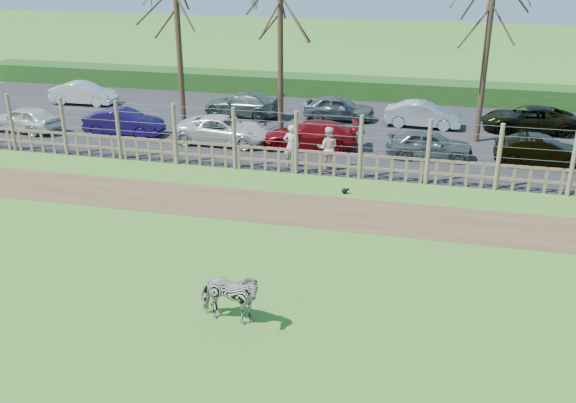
% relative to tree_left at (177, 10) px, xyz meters
% --- Properties ---
extents(ground, '(120.00, 120.00, 0.00)m').
position_rel_tree_left_xyz_m(ground, '(6.50, -12.50, -5.62)').
color(ground, '#70A33C').
rests_on(ground, ground).
extents(dirt_strip, '(34.00, 2.80, 0.01)m').
position_rel_tree_left_xyz_m(dirt_strip, '(6.50, -8.00, -5.61)').
color(dirt_strip, brown).
rests_on(dirt_strip, ground).
extents(asphalt, '(44.00, 13.00, 0.04)m').
position_rel_tree_left_xyz_m(asphalt, '(6.50, 2.00, -5.60)').
color(asphalt, '#232326').
rests_on(asphalt, ground).
extents(hedge, '(46.00, 2.00, 1.10)m').
position_rel_tree_left_xyz_m(hedge, '(6.50, 9.00, -5.07)').
color(hedge, '#1E4716').
rests_on(hedge, ground).
extents(fence, '(30.16, 0.16, 2.50)m').
position_rel_tree_left_xyz_m(fence, '(6.50, -4.50, -4.81)').
color(fence, brown).
rests_on(fence, ground).
extents(tree_left, '(4.80, 4.80, 7.88)m').
position_rel_tree_left_xyz_m(tree_left, '(0.00, 0.00, 0.00)').
color(tree_left, '#3D2B1E').
rests_on(tree_left, ground).
extents(tree_mid, '(4.80, 4.80, 6.83)m').
position_rel_tree_left_xyz_m(tree_mid, '(4.50, 1.00, -0.75)').
color(tree_mid, '#3D2B1E').
rests_on(tree_mid, ground).
extents(tree_right, '(4.80, 4.80, 7.35)m').
position_rel_tree_left_xyz_m(tree_right, '(13.50, 1.50, -0.37)').
color(tree_right, '#3D2B1E').
rests_on(tree_right, ground).
extents(zebra, '(1.71, 0.90, 1.39)m').
position_rel_tree_left_xyz_m(zebra, '(7.30, -15.15, -4.92)').
color(zebra, gray).
rests_on(zebra, ground).
extents(visitor_a, '(0.69, 0.52, 1.72)m').
position_rel_tree_left_xyz_m(visitor_a, '(6.15, -3.81, -4.71)').
color(visitor_a, silver).
rests_on(visitor_a, asphalt).
extents(visitor_b, '(0.90, 0.74, 1.72)m').
position_rel_tree_left_xyz_m(visitor_b, '(7.62, -3.79, -4.71)').
color(visitor_b, beige).
rests_on(visitor_b, asphalt).
extents(crow, '(0.28, 0.20, 0.22)m').
position_rel_tree_left_xyz_m(crow, '(8.70, -6.18, -5.51)').
color(crow, black).
rests_on(crow, ground).
extents(car_0, '(3.68, 1.88, 1.20)m').
position_rel_tree_left_xyz_m(car_0, '(-7.28, -1.83, -4.98)').
color(car_0, silver).
rests_on(car_0, asphalt).
extents(car_1, '(3.69, 1.40, 1.20)m').
position_rel_tree_left_xyz_m(car_1, '(-2.44, -1.28, -4.98)').
color(car_1, '#1A0E4A').
rests_on(car_1, asphalt).
extents(car_2, '(4.36, 2.09, 1.20)m').
position_rel_tree_left_xyz_m(car_2, '(2.48, -1.41, -4.98)').
color(car_2, white).
rests_on(car_2, asphalt).
extents(car_3, '(4.32, 2.22, 1.20)m').
position_rel_tree_left_xyz_m(car_3, '(6.40, -1.27, -4.98)').
color(car_3, maroon).
rests_on(car_3, asphalt).
extents(car_4, '(3.59, 1.61, 1.20)m').
position_rel_tree_left_xyz_m(car_4, '(11.48, -1.44, -4.98)').
color(car_4, '#51595C').
rests_on(car_4, asphalt).
extents(car_5, '(3.65, 1.30, 1.20)m').
position_rel_tree_left_xyz_m(car_5, '(15.90, -1.41, -4.98)').
color(car_5, black).
rests_on(car_5, asphalt).
extents(car_7, '(3.67, 1.37, 1.20)m').
position_rel_tree_left_xyz_m(car_7, '(-7.38, 3.71, -4.98)').
color(car_7, silver).
rests_on(car_7, asphalt).
extents(car_9, '(4.29, 2.11, 1.20)m').
position_rel_tree_left_xyz_m(car_9, '(1.90, 3.34, -4.98)').
color(car_9, '#56675E').
rests_on(car_9, asphalt).
extents(car_10, '(3.55, 1.48, 1.20)m').
position_rel_tree_left_xyz_m(car_10, '(6.84, 3.78, -4.98)').
color(car_10, '#566463').
rests_on(car_10, asphalt).
extents(car_11, '(3.70, 1.44, 1.20)m').
position_rel_tree_left_xyz_m(car_11, '(11.02, 3.39, -4.98)').
color(car_11, '#AEB7BE').
rests_on(car_11, asphalt).
extents(car_12, '(4.43, 2.24, 1.20)m').
position_rel_tree_left_xyz_m(car_12, '(15.92, 3.72, -4.98)').
color(car_12, black).
rests_on(car_12, asphalt).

